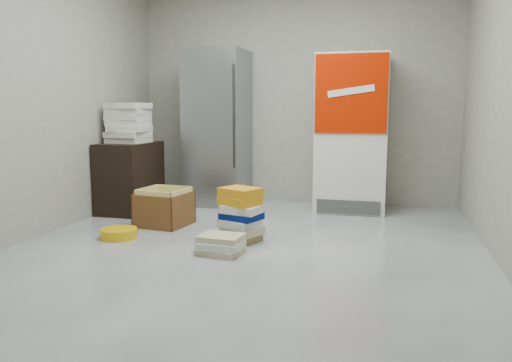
{
  "coord_description": "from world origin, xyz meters",
  "views": [
    {
      "loc": [
        1.14,
        -3.78,
        1.18
      ],
      "look_at": [
        -0.03,
        0.7,
        0.51
      ],
      "focal_mm": 35.0,
      "sensor_mm": 36.0,
      "label": 1
    }
  ],
  "objects_px": {
    "phonebook_stack_main": "(241,215)",
    "cardboard_box": "(164,210)",
    "steel_fridge": "(218,128)",
    "coke_cooler": "(352,133)",
    "wood_shelf": "(130,177)"
  },
  "relations": [
    {
      "from": "phonebook_stack_main",
      "to": "cardboard_box",
      "type": "xyz_separation_m",
      "value": [
        -0.94,
        0.41,
        -0.09
      ]
    },
    {
      "from": "steel_fridge",
      "to": "coke_cooler",
      "type": "height_order",
      "value": "steel_fridge"
    },
    {
      "from": "coke_cooler",
      "to": "phonebook_stack_main",
      "type": "bearing_deg",
      "value": -116.67
    },
    {
      "from": "cardboard_box",
      "to": "wood_shelf",
      "type": "bearing_deg",
      "value": 147.96
    },
    {
      "from": "coke_cooler",
      "to": "phonebook_stack_main",
      "type": "distance_m",
      "value": 2.01
    },
    {
      "from": "coke_cooler",
      "to": "wood_shelf",
      "type": "relative_size",
      "value": 2.25
    },
    {
      "from": "coke_cooler",
      "to": "cardboard_box",
      "type": "relative_size",
      "value": 3.39
    },
    {
      "from": "wood_shelf",
      "to": "cardboard_box",
      "type": "height_order",
      "value": "wood_shelf"
    },
    {
      "from": "coke_cooler",
      "to": "cardboard_box",
      "type": "bearing_deg",
      "value": -144.35
    },
    {
      "from": "steel_fridge",
      "to": "cardboard_box",
      "type": "relative_size",
      "value": 3.58
    },
    {
      "from": "wood_shelf",
      "to": "phonebook_stack_main",
      "type": "height_order",
      "value": "wood_shelf"
    },
    {
      "from": "coke_cooler",
      "to": "cardboard_box",
      "type": "height_order",
      "value": "coke_cooler"
    },
    {
      "from": "coke_cooler",
      "to": "wood_shelf",
      "type": "bearing_deg",
      "value": -163.72
    },
    {
      "from": "steel_fridge",
      "to": "cardboard_box",
      "type": "xyz_separation_m",
      "value": [
        -0.14,
        -1.29,
        -0.79
      ]
    },
    {
      "from": "coke_cooler",
      "to": "phonebook_stack_main",
      "type": "xyz_separation_m",
      "value": [
        -0.85,
        -1.7,
        -0.66
      ]
    }
  ]
}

